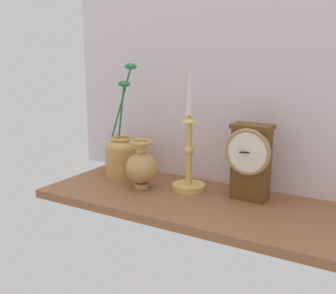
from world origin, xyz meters
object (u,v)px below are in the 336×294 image
at_px(mantel_clock, 250,160).
at_px(brass_vase_bulbous, 141,166).
at_px(candlestick_tall_left, 189,150).
at_px(brass_vase_jar, 123,154).

height_order(mantel_clock, brass_vase_bulbous, mantel_clock).
height_order(candlestick_tall_left, brass_vase_jar, candlestick_tall_left).
distance_m(brass_vase_bulbous, brass_vase_jar, 0.15).
relative_size(candlestick_tall_left, brass_vase_bulbous, 2.59).
bearing_deg(brass_vase_bulbous, candlestick_tall_left, 24.42).
xyz_separation_m(mantel_clock, brass_vase_jar, (-0.44, -0.00, -0.04)).
distance_m(mantel_clock, candlestick_tall_left, 0.19).
xyz_separation_m(candlestick_tall_left, brass_vase_jar, (-0.26, 0.02, -0.05)).
xyz_separation_m(mantel_clock, brass_vase_bulbous, (-0.32, -0.08, -0.05)).
bearing_deg(mantel_clock, brass_vase_jar, -180.00).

